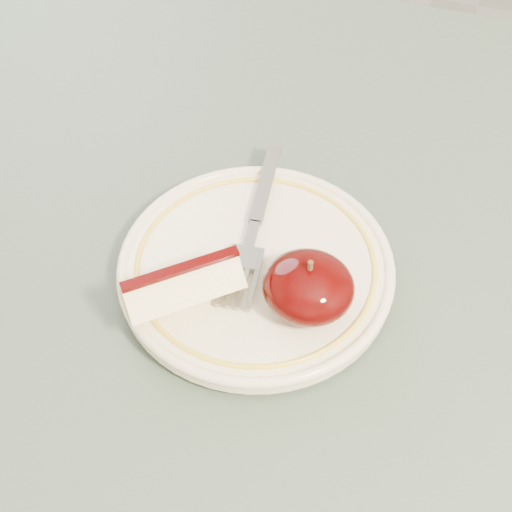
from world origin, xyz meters
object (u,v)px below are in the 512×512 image
(plate, at_px, (256,267))
(apple_half, at_px, (308,287))
(table, at_px, (269,347))
(fork, at_px, (255,224))

(plate, bearing_deg, apple_half, -27.27)
(table, height_order, apple_half, apple_half)
(apple_half, relative_size, fork, 0.38)
(table, height_order, fork, fork)
(plate, distance_m, apple_half, 0.06)
(apple_half, bearing_deg, fork, 134.93)
(table, distance_m, fork, 0.12)
(table, distance_m, plate, 0.10)
(table, xyz_separation_m, fork, (-0.03, 0.04, 0.11))
(table, relative_size, fork, 4.86)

